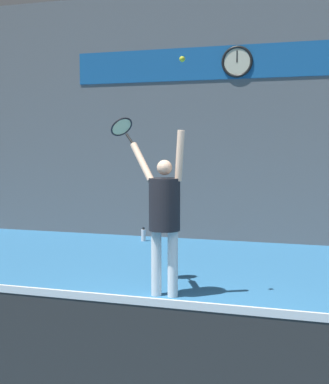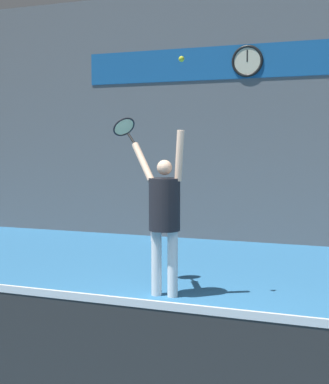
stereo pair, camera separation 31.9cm
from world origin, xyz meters
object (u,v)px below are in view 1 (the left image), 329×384
(tennis_ball, at_px, (182,59))
(water_bottle, at_px, (143,235))
(tennis_racket, at_px, (122,128))
(tennis_player, at_px, (164,211))
(scoreboard_clock, at_px, (237,62))

(tennis_ball, xyz_separation_m, water_bottle, (-1.82, 3.75, -2.80))
(tennis_racket, bearing_deg, tennis_player, -29.60)
(tennis_player, xyz_separation_m, tennis_ball, (0.26, -0.11, 1.84))
(scoreboard_clock, height_order, tennis_racket, scoreboard_clock)
(tennis_player, height_order, tennis_racket, tennis_racket)
(tennis_ball, bearing_deg, tennis_racket, 152.00)
(tennis_racket, distance_m, water_bottle, 3.90)
(scoreboard_clock, distance_m, water_bottle, 3.87)
(tennis_ball, bearing_deg, scoreboard_clock, 90.86)
(tennis_racket, xyz_separation_m, water_bottle, (-0.84, 3.23, -2.02))
(water_bottle, bearing_deg, scoreboard_clock, 16.40)
(tennis_player, relative_size, tennis_racket, 4.91)
(tennis_ball, distance_m, water_bottle, 5.03)
(tennis_ball, bearing_deg, water_bottle, 115.92)
(scoreboard_clock, bearing_deg, tennis_racket, -103.73)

